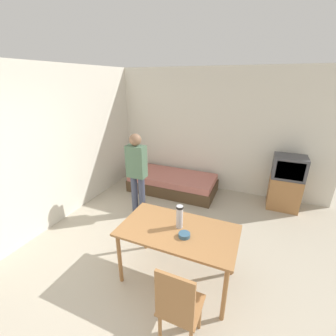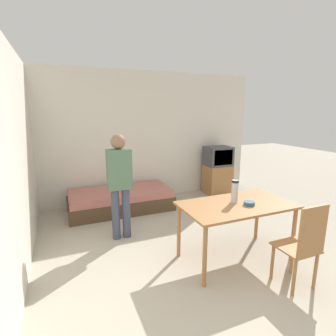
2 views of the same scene
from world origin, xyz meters
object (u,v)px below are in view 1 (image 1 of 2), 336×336
object	(u,v)px
tv	(286,183)
wooden_chair	(178,306)
person_standing	(137,170)
mate_bowl	(184,235)
thermos_flask	(180,216)
dining_table	(178,235)
daybed	(173,183)

from	to	relation	value
tv	wooden_chair	xyz separation A→B (m)	(-1.05, -3.24, -0.01)
tv	person_standing	xyz separation A→B (m)	(-2.57, -1.34, 0.37)
person_standing	mate_bowl	world-z (taller)	person_standing
thermos_flask	mate_bowl	bearing A→B (deg)	-52.26
wooden_chair	mate_bowl	xyz separation A→B (m)	(-0.18, 0.67, 0.24)
dining_table	person_standing	world-z (taller)	person_standing
tv	mate_bowl	size ratio (longest dim) A/B	8.17
daybed	dining_table	xyz separation A→B (m)	(0.98, -2.28, 0.48)
dining_table	wooden_chair	bearing A→B (deg)	-69.40
tv	mate_bowl	bearing A→B (deg)	-115.54
dining_table	wooden_chair	size ratio (longest dim) A/B	1.44
mate_bowl	wooden_chair	bearing A→B (deg)	-75.25
person_standing	mate_bowl	size ratio (longest dim) A/B	11.75
wooden_chair	tv	bearing A→B (deg)	72.02
tv	dining_table	world-z (taller)	tv
wooden_chair	mate_bowl	world-z (taller)	wooden_chair
dining_table	daybed	bearing A→B (deg)	113.28
daybed	mate_bowl	distance (m)	2.68
daybed	person_standing	bearing A→B (deg)	-102.05
dining_table	thermos_flask	size ratio (longest dim) A/B	4.78
dining_table	thermos_flask	distance (m)	0.25
tv	wooden_chair	world-z (taller)	tv
thermos_flask	mate_bowl	xyz separation A→B (m)	(0.12, -0.15, -0.14)
tv	dining_table	xyz separation A→B (m)	(-1.34, -2.47, 0.13)
tv	mate_bowl	world-z (taller)	tv
tv	dining_table	size ratio (longest dim) A/B	0.78
person_standing	thermos_flask	distance (m)	1.64
tv	person_standing	size ratio (longest dim) A/B	0.70
daybed	tv	xyz separation A→B (m)	(2.32, 0.19, 0.35)
thermos_flask	mate_bowl	distance (m)	0.23
tv	wooden_chair	distance (m)	3.41
thermos_flask	tv	bearing A→B (deg)	60.98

